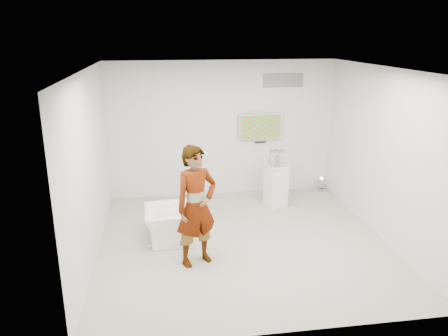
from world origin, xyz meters
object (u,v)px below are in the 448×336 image
Objects in this scene: tv at (260,126)px; person at (196,206)px; armchair at (168,224)px; floor_uplight at (321,184)px; pedestal at (276,185)px.

person is (-1.71, -3.05, -0.58)m from tv.
person is 1.19m from armchair.
tv is at bearing 35.38° from person.
pedestal is at bearing -150.54° from floor_uplight.
armchair reaches higher than floor_uplight.
tv is at bearing 101.17° from pedestal.
pedestal is (1.88, 2.18, -0.52)m from person.
pedestal is at bearing -62.26° from armchair.
person is at bearing -155.30° from armchair.
tv is at bearing 174.94° from floor_uplight.
floor_uplight is at bearing 17.21° from person.
tv reaches higher than armchair.
armchair is at bearing -134.66° from tv.
tv is 0.52× the size of person.
person is 4.39m from floor_uplight.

